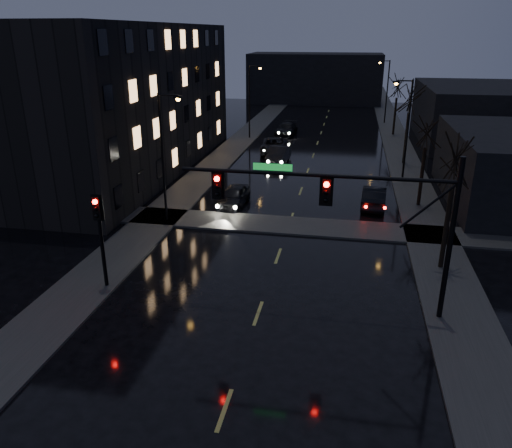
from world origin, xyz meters
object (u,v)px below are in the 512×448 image
at_px(oncoming_car_a, 234,196).
at_px(oncoming_car_b, 278,155).
at_px(oncoming_car_d, 286,129).
at_px(lead_car, 374,197).
at_px(oncoming_car_c, 274,146).

bearing_deg(oncoming_car_a, oncoming_car_b, 87.05).
xyz_separation_m(oncoming_car_a, oncoming_car_d, (0.30, 26.03, 0.02)).
bearing_deg(lead_car, oncoming_car_d, -65.12).
xyz_separation_m(oncoming_car_a, oncoming_car_c, (0.27, 16.60, 0.03)).
height_order(oncoming_car_c, lead_car, lead_car).
xyz_separation_m(oncoming_car_b, lead_car, (8.28, -11.02, -0.01)).
relative_size(oncoming_car_b, oncoming_car_c, 0.87).
relative_size(oncoming_car_c, oncoming_car_d, 1.06).
bearing_deg(oncoming_car_b, oncoming_car_d, 98.23).
xyz_separation_m(oncoming_car_d, lead_car, (9.27, -24.47, 0.02)).
distance_m(oncoming_car_d, lead_car, 26.17).
distance_m(oncoming_car_a, lead_car, 9.70).
relative_size(oncoming_car_c, lead_car, 1.17).
height_order(oncoming_car_b, oncoming_car_d, oncoming_car_b).
bearing_deg(oncoming_car_c, oncoming_car_b, -80.07).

